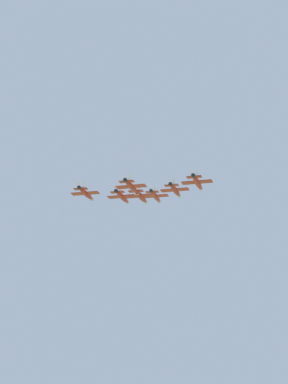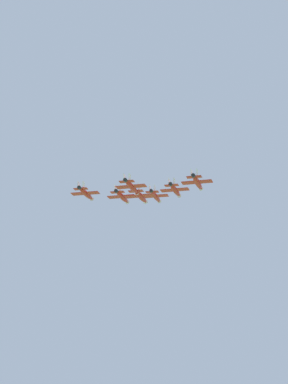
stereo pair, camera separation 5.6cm
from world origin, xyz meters
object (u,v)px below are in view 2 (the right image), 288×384
object	(u,v)px
jet_lead	(156,196)
jet_left_wingman	(122,197)
jet_trailing	(132,187)
jet_right_outer	(197,182)
jet_slot_rear	(141,196)
jet_right_wingman	(175,190)
jet_left_outer	(86,193)

from	to	relation	value
jet_lead	jet_left_wingman	distance (m)	17.48
jet_lead	jet_trailing	size ratio (longest dim) A/B	1.03
jet_right_outer	jet_slot_rear	distance (m)	22.59
jet_left_wingman	jet_right_outer	distance (m)	35.88
jet_left_wingman	jet_slot_rear	world-z (taller)	jet_left_wingman
jet_lead	jet_right_wingman	xyz separation A→B (m)	(-17.18, -0.41, -2.03)
jet_lead	jet_right_wingman	bearing A→B (deg)	-140.31
jet_right_outer	jet_lead	bearing A→B (deg)	41.13
jet_left_outer	jet_slot_rear	bearing A→B (deg)	-91.00
jet_right_outer	jet_left_outer	bearing A→B (deg)	90.77
jet_left_outer	jet_trailing	world-z (taller)	jet_left_outer
jet_right_outer	jet_trailing	bearing A→B (deg)	121.23
jet_lead	jet_slot_rear	xyz separation A→B (m)	(-20.36, 16.48, -7.57)
jet_left_outer	jet_slot_rear	xyz separation A→B (m)	(-14.01, -17.31, -2.68)
jet_right_wingman	jet_left_outer	size ratio (longest dim) A/B	1.01
jet_left_outer	jet_slot_rear	size ratio (longest dim) A/B	0.97
jet_lead	jet_right_outer	xyz separation A→B (m)	(-34.37, -0.82, -3.72)
jet_left_wingman	jet_right_wingman	world-z (taller)	jet_right_wingman
jet_slot_rear	jet_right_wingman	bearing A→B (deg)	-39.93
jet_left_wingman	jet_right_outer	size ratio (longest dim) A/B	1.00
jet_right_wingman	jet_left_outer	world-z (taller)	jet_right_wingman
jet_left_wingman	jet_trailing	world-z (taller)	jet_left_wingman
jet_right_outer	jet_trailing	distance (m)	26.15
jet_right_wingman	jet_trailing	world-z (taller)	jet_right_wingman
jet_left_wingman	jet_trailing	distance (m)	28.83
jet_trailing	jet_right_outer	bearing A→B (deg)	-58.78
jet_right_wingman	jet_lead	bearing A→B (deg)	41.41
jet_lead	jet_right_outer	bearing A→B (deg)	-140.31
jet_left_wingman	jet_slot_rear	bearing A→B (deg)	-139.48
jet_left_wingman	jet_right_wingman	distance (m)	22.30
jet_left_outer	jet_trailing	xyz separation A→B (m)	(-24.19, -9.06, -2.92)
jet_right_outer	jet_trailing	world-z (taller)	jet_right_outer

